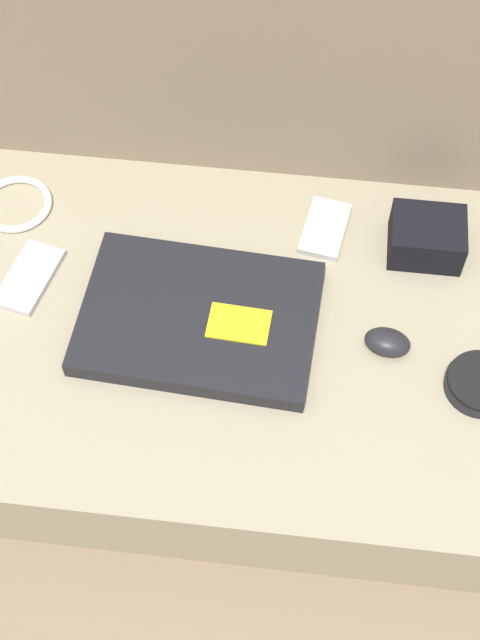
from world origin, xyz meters
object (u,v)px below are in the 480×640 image
Objects in this scene: laptop at (199,317)px; computer_mouse at (387,342)px; phone_silver at (325,228)px; phone_black at (29,278)px; camera_pouch at (427,237)px; speaker_puck at (480,384)px.

laptop and computer_mouse have the same top height.
phone_silver is 0.89× the size of phone_black.
computer_mouse is 0.66× the size of camera_pouch.
phone_silver is 0.47m from phone_black.
laptop is 3.57× the size of speaker_puck.
camera_pouch reaches higher than laptop.
camera_pouch is at bearing 31.10° from laptop.
phone_black is (-0.45, -0.15, 0.00)m from phone_silver.
computer_mouse reaches higher than speaker_puck.
laptop is 3.17× the size of camera_pouch.
laptop is 4.79× the size of computer_mouse.
computer_mouse is 0.20m from camera_pouch.
phone_silver is 1.07× the size of camera_pouch.
camera_pouch is at bearing 108.50° from speaker_puck.
camera_pouch is (-0.08, 0.24, 0.02)m from speaker_puck.
laptop is at bearing -152.18° from camera_pouch.
computer_mouse is at bearing 6.98° from phone_black.
speaker_puck is 0.89× the size of camera_pouch.
laptop is 0.42m from speaker_puck.
laptop reaches higher than phone_silver.
camera_pouch is (0.60, 0.13, 0.03)m from phone_black.
camera_pouch is (0.16, -0.02, 0.03)m from phone_silver.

